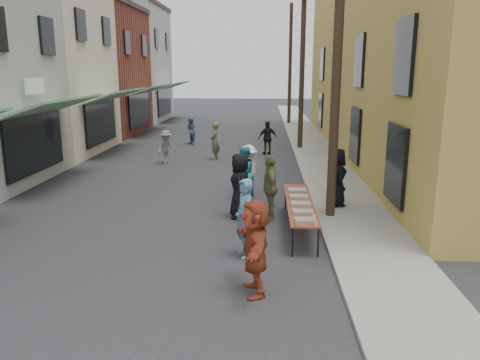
# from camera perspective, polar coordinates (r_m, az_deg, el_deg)

# --- Properties ---
(ground) EXTENTS (120.00, 120.00, 0.00)m
(ground) POSITION_cam_1_polar(r_m,az_deg,el_deg) (11.04, -9.84, -9.04)
(ground) COLOR #28282B
(ground) RESTS_ON ground
(sidewalk) EXTENTS (2.20, 60.00, 0.10)m
(sidewalk) POSITION_cam_1_polar(r_m,az_deg,el_deg) (25.41, 8.87, 3.84)
(sidewalk) COLOR gray
(sidewalk) RESTS_ON ground
(storefront_row) EXTENTS (8.00, 37.00, 9.00)m
(storefront_row) POSITION_cam_1_polar(r_m,az_deg,el_deg) (27.81, -24.02, 12.11)
(storefront_row) COLOR maroon
(storefront_row) RESTS_ON ground
(building_ochre) EXTENTS (10.00, 28.00, 10.00)m
(building_ochre) POSITION_cam_1_polar(r_m,az_deg,el_deg) (25.49, 23.73, 14.11)
(building_ochre) COLOR #B39640
(building_ochre) RESTS_ON ground
(utility_pole_near) EXTENTS (0.26, 0.26, 9.00)m
(utility_pole_near) POSITION_cam_1_polar(r_m,az_deg,el_deg) (13.09, 11.78, 14.52)
(utility_pole_near) COLOR #2D2116
(utility_pole_near) RESTS_ON ground
(utility_pole_mid) EXTENTS (0.26, 0.26, 9.00)m
(utility_pole_mid) POSITION_cam_1_polar(r_m,az_deg,el_deg) (25.02, 7.60, 13.97)
(utility_pole_mid) COLOR #2D2116
(utility_pole_mid) RESTS_ON ground
(utility_pole_far) EXTENTS (0.26, 0.26, 9.00)m
(utility_pole_far) POSITION_cam_1_polar(r_m,az_deg,el_deg) (36.99, 6.13, 13.76)
(utility_pole_far) COLOR #2D2116
(utility_pole_far) RESTS_ON ground
(serving_table) EXTENTS (0.70, 4.00, 0.75)m
(serving_table) POSITION_cam_1_polar(r_m,az_deg,el_deg) (12.45, 7.31, -2.89)
(serving_table) COLOR brown
(serving_table) RESTS_ON ground
(catering_tray_sausage) EXTENTS (0.50, 0.33, 0.08)m
(catering_tray_sausage) POSITION_cam_1_polar(r_m,az_deg,el_deg) (10.85, 7.95, -4.92)
(catering_tray_sausage) COLOR maroon
(catering_tray_sausage) RESTS_ON serving_table
(catering_tray_foil_b) EXTENTS (0.50, 0.33, 0.08)m
(catering_tray_foil_b) POSITION_cam_1_polar(r_m,az_deg,el_deg) (11.47, 7.68, -3.91)
(catering_tray_foil_b) COLOR #B2B2B7
(catering_tray_foil_b) RESTS_ON serving_table
(catering_tray_buns) EXTENTS (0.50, 0.33, 0.08)m
(catering_tray_buns) POSITION_cam_1_polar(r_m,az_deg,el_deg) (12.14, 7.42, -2.93)
(catering_tray_buns) COLOR tan
(catering_tray_buns) RESTS_ON serving_table
(catering_tray_foil_d) EXTENTS (0.50, 0.33, 0.08)m
(catering_tray_foil_d) POSITION_cam_1_polar(r_m,az_deg,el_deg) (12.81, 7.19, -2.06)
(catering_tray_foil_d) COLOR #B2B2B7
(catering_tray_foil_d) RESTS_ON serving_table
(catering_tray_buns_end) EXTENTS (0.50, 0.33, 0.08)m
(catering_tray_buns_end) POSITION_cam_1_polar(r_m,az_deg,el_deg) (13.49, 6.98, -1.27)
(catering_tray_buns_end) COLOR tan
(catering_tray_buns_end) RESTS_ON serving_table
(condiment_jar_a) EXTENTS (0.07, 0.07, 0.08)m
(condiment_jar_a) POSITION_cam_1_polar(r_m,az_deg,el_deg) (10.55, 6.89, -5.42)
(condiment_jar_a) COLOR #A57F26
(condiment_jar_a) RESTS_ON serving_table
(condiment_jar_b) EXTENTS (0.07, 0.07, 0.08)m
(condiment_jar_b) POSITION_cam_1_polar(r_m,az_deg,el_deg) (10.65, 6.85, -5.25)
(condiment_jar_b) COLOR #A57F26
(condiment_jar_b) RESTS_ON serving_table
(condiment_jar_c) EXTENTS (0.07, 0.07, 0.08)m
(condiment_jar_c) POSITION_cam_1_polar(r_m,az_deg,el_deg) (10.74, 6.82, -5.08)
(condiment_jar_c) COLOR #A57F26
(condiment_jar_c) RESTS_ON serving_table
(cup_stack) EXTENTS (0.08, 0.08, 0.12)m
(cup_stack) POSITION_cam_1_polar(r_m,az_deg,el_deg) (10.63, 9.14, -5.24)
(cup_stack) COLOR tan
(cup_stack) RESTS_ON serving_table
(guest_front_a) EXTENTS (0.60, 0.92, 1.88)m
(guest_front_a) POSITION_cam_1_polar(r_m,az_deg,el_deg) (13.28, 0.01, -0.74)
(guest_front_a) COLOR black
(guest_front_a) RESTS_ON ground
(guest_front_b) EXTENTS (0.65, 0.78, 1.82)m
(guest_front_b) POSITION_cam_1_polar(r_m,az_deg,el_deg) (10.53, 0.54, -4.69)
(guest_front_b) COLOR teal
(guest_front_b) RESTS_ON ground
(guest_front_c) EXTENTS (0.98, 1.05, 1.74)m
(guest_front_c) POSITION_cam_1_polar(r_m,az_deg,el_deg) (15.28, 0.47, 0.87)
(guest_front_c) COLOR teal
(guest_front_c) RESTS_ON ground
(guest_front_d) EXTENTS (1.02, 1.24, 1.68)m
(guest_front_d) POSITION_cam_1_polar(r_m,az_deg,el_deg) (16.01, 1.03, 1.33)
(guest_front_d) COLOR white
(guest_front_d) RESTS_ON ground
(guest_front_e) EXTENTS (0.62, 1.14, 1.84)m
(guest_front_e) POSITION_cam_1_polar(r_m,az_deg,el_deg) (13.23, 3.66, -0.90)
(guest_front_e) COLOR olive
(guest_front_e) RESTS_ON ground
(guest_queue_back) EXTENTS (0.81, 1.78, 1.85)m
(guest_queue_back) POSITION_cam_1_polar(r_m,az_deg,el_deg) (8.83, 1.84, -8.18)
(guest_queue_back) COLOR #9D3E22
(guest_queue_back) RESTS_ON ground
(server) EXTENTS (0.68, 0.93, 1.76)m
(server) POSITION_cam_1_polar(r_m,az_deg,el_deg) (14.46, 11.74, 0.32)
(server) COLOR black
(server) RESTS_ON sidewalk
(passerby_left) EXTENTS (1.05, 1.12, 1.52)m
(passerby_left) POSITION_cam_1_polar(r_m,az_deg,el_deg) (21.35, -8.98, 3.98)
(passerby_left) COLOR slate
(passerby_left) RESTS_ON ground
(passerby_mid) EXTENTS (1.06, 0.72, 1.68)m
(passerby_mid) POSITION_cam_1_polar(r_m,az_deg,el_deg) (23.47, 3.40, 5.15)
(passerby_mid) COLOR black
(passerby_mid) RESTS_ON ground
(passerby_right) EXTENTS (0.47, 0.67, 1.76)m
(passerby_right) POSITION_cam_1_polar(r_m,az_deg,el_deg) (22.14, -3.08, 4.76)
(passerby_right) COLOR brown
(passerby_right) RESTS_ON ground
(passerby_far) EXTENTS (0.89, 0.94, 1.54)m
(passerby_far) POSITION_cam_1_polar(r_m,az_deg,el_deg) (26.77, -6.03, 5.95)
(passerby_far) COLOR #4D6395
(passerby_far) RESTS_ON ground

